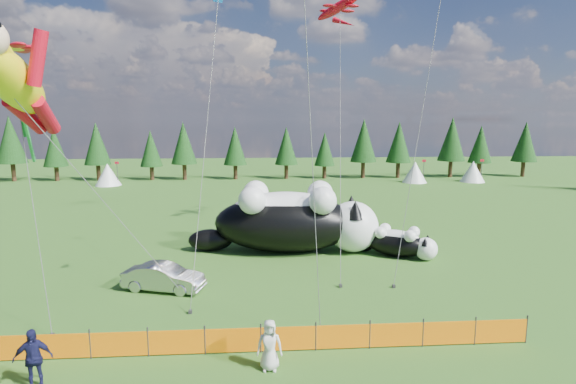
% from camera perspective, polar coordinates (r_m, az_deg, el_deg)
% --- Properties ---
extents(ground, '(160.00, 160.00, 0.00)m').
position_cam_1_polar(ground, '(20.03, -6.52, -15.51)').
color(ground, '#16370A').
rests_on(ground, ground).
extents(safety_fence, '(22.06, 0.06, 1.10)m').
position_cam_1_polar(safety_fence, '(17.11, -7.00, -18.18)').
color(safety_fence, '#262626').
rests_on(safety_fence, ground).
extents(tree_line, '(90.00, 4.00, 8.00)m').
position_cam_1_polar(tree_line, '(63.33, -4.87, 5.24)').
color(tree_line, black).
rests_on(tree_line, ground).
extents(festival_tents, '(50.00, 3.20, 2.80)m').
position_cam_1_polar(festival_tents, '(59.45, 5.77, 2.45)').
color(festival_tents, white).
rests_on(festival_tents, ground).
extents(cat_large, '(12.15, 4.98, 4.39)m').
position_cam_1_polar(cat_large, '(28.54, 0.81, -3.48)').
color(cat_large, black).
rests_on(cat_large, ground).
extents(cat_small, '(4.64, 3.55, 1.86)m').
position_cam_1_polar(cat_small, '(28.56, 14.00, -6.23)').
color(cat_small, black).
rests_on(cat_small, ground).
extents(car, '(4.24, 2.42, 1.32)m').
position_cam_1_polar(car, '(23.34, -15.50, -10.39)').
color(car, '#ACACB1').
rests_on(car, ground).
extents(spectator_c, '(1.24, 0.82, 1.96)m').
position_cam_1_polar(spectator_c, '(16.92, -29.66, -17.91)').
color(spectator_c, '#15163B').
rests_on(spectator_c, ground).
extents(spectator_e, '(0.90, 0.62, 1.76)m').
position_cam_1_polar(spectator_e, '(15.89, -2.36, -18.86)').
color(spectator_e, silver).
rests_on(spectator_e, ground).
extents(superhero_kite, '(7.24, 6.66, 12.73)m').
position_cam_1_polar(superhero_kite, '(18.76, -31.42, 11.86)').
color(superhero_kite, yellow).
rests_on(superhero_kite, ground).
extents(gecko_kite, '(5.67, 14.04, 19.59)m').
position_cam_1_polar(gecko_kite, '(33.97, 6.50, 22.30)').
color(gecko_kite, red).
rests_on(gecko_kite, ground).
extents(flower_kite, '(3.68, 4.41, 11.51)m').
position_cam_1_polar(flower_kite, '(21.94, -31.78, 14.94)').
color(flower_kite, red).
rests_on(flower_kite, ground).
extents(diamond_kite_a, '(1.66, 6.23, 15.81)m').
position_cam_1_polar(diamond_kite_a, '(24.88, -8.99, 21.78)').
color(diamond_kite_a, '#0B59B0').
rests_on(diamond_kite_a, ground).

